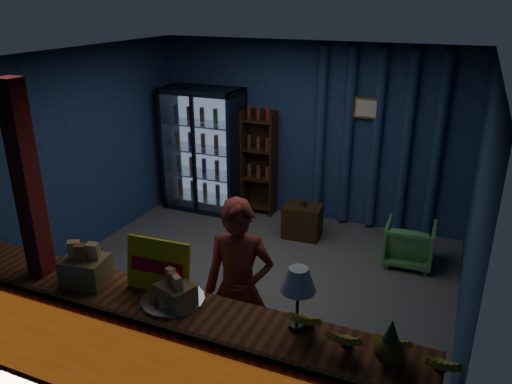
# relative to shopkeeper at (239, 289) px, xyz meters

# --- Properties ---
(ground) EXTENTS (4.60, 4.60, 0.00)m
(ground) POSITION_rel_shopkeeper_xyz_m (-0.52, 1.29, -0.82)
(ground) COLOR #515154
(ground) RESTS_ON ground
(room_walls) EXTENTS (4.60, 4.60, 4.60)m
(room_walls) POSITION_rel_shopkeeper_xyz_m (-0.52, 1.29, 0.75)
(room_walls) COLOR navy
(room_walls) RESTS_ON ground
(counter) EXTENTS (4.40, 0.57, 0.99)m
(counter) POSITION_rel_shopkeeper_xyz_m (-0.52, -0.62, -0.34)
(counter) COLOR brown
(counter) RESTS_ON ground
(support_post) EXTENTS (0.16, 0.16, 2.60)m
(support_post) POSITION_rel_shopkeeper_xyz_m (-1.57, -0.61, 0.48)
(support_post) COLOR maroon
(support_post) RESTS_ON ground
(beverage_cooler) EXTENTS (1.20, 0.62, 1.90)m
(beverage_cooler) POSITION_rel_shopkeeper_xyz_m (-2.07, 3.21, 0.12)
(beverage_cooler) COLOR black
(beverage_cooler) RESTS_ON ground
(bottle_shelf) EXTENTS (0.50, 0.28, 1.60)m
(bottle_shelf) POSITION_rel_shopkeeper_xyz_m (-1.22, 3.35, -0.02)
(bottle_shelf) COLOR #392212
(bottle_shelf) RESTS_ON ground
(curtain_folds) EXTENTS (1.74, 0.14, 2.50)m
(curtain_folds) POSITION_rel_shopkeeper_xyz_m (0.48, 3.43, 0.48)
(curtain_folds) COLOR navy
(curtain_folds) RESTS_ON room_walls
(framed_picture) EXTENTS (0.36, 0.04, 0.28)m
(framed_picture) POSITION_rel_shopkeeper_xyz_m (0.33, 3.39, 0.93)
(framed_picture) COLOR #BA902E
(framed_picture) RESTS_ON room_walls
(shopkeeper) EXTENTS (0.68, 0.54, 1.63)m
(shopkeeper) POSITION_rel_shopkeeper_xyz_m (0.00, 0.00, 0.00)
(shopkeeper) COLOR maroon
(shopkeeper) RESTS_ON ground
(green_chair) EXTENTS (0.61, 0.62, 0.55)m
(green_chair) POSITION_rel_shopkeeper_xyz_m (1.15, 2.57, -0.54)
(green_chair) COLOR #50A152
(green_chair) RESTS_ON ground
(side_table) EXTENTS (0.53, 0.40, 0.56)m
(side_table) POSITION_rel_shopkeeper_xyz_m (-0.32, 2.75, -0.58)
(side_table) COLOR #392212
(side_table) RESTS_ON ground
(yellow_sign) EXTENTS (0.55, 0.14, 0.43)m
(yellow_sign) POSITION_rel_shopkeeper_xyz_m (-0.50, -0.44, 0.35)
(yellow_sign) COLOR yellow
(yellow_sign) RESTS_ON counter
(snack_box_left) EXTENTS (0.39, 0.34, 0.37)m
(snack_box_left) POSITION_rel_shopkeeper_xyz_m (-1.11, -0.58, 0.26)
(snack_box_left) COLOR olive
(snack_box_left) RESTS_ON counter
(snack_box_centre) EXTENTS (0.32, 0.29, 0.28)m
(snack_box_centre) POSITION_rel_shopkeeper_xyz_m (-0.26, -0.57, 0.23)
(snack_box_centre) COLOR olive
(snack_box_centre) RESTS_ON counter
(pastry_tray) EXTENTS (0.50, 0.50, 0.08)m
(pastry_tray) POSITION_rel_shopkeeper_xyz_m (-0.31, -0.54, 0.16)
(pastry_tray) COLOR silver
(pastry_tray) RESTS_ON counter
(banana_bunches) EXTENTS (1.16, 0.32, 0.19)m
(banana_bunches) POSITION_rel_shopkeeper_xyz_m (1.20, -0.52, 0.23)
(banana_bunches) COLOR gold
(banana_bunches) RESTS_ON counter
(table_lamp) EXTENTS (0.25, 0.25, 0.49)m
(table_lamp) POSITION_rel_shopkeeper_xyz_m (0.68, -0.49, 0.52)
(table_lamp) COLOR black
(table_lamp) RESTS_ON counter
(pineapple) EXTENTS (0.19, 0.19, 0.33)m
(pineapple) POSITION_rel_shopkeeper_xyz_m (1.34, -0.60, 0.27)
(pineapple) COLOR #8F621A
(pineapple) RESTS_ON counter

